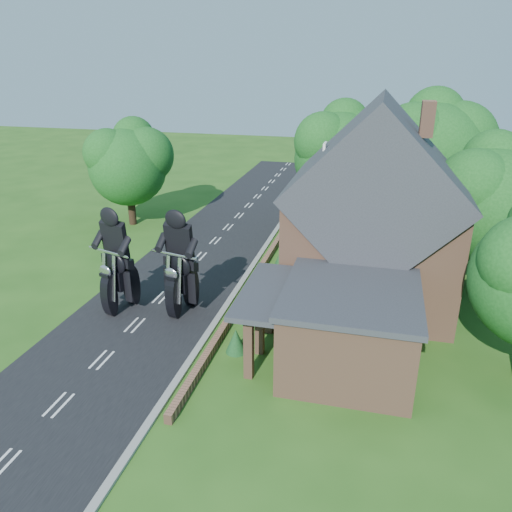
% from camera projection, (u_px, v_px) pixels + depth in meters
% --- Properties ---
extents(ground, '(120.00, 120.00, 0.00)m').
position_uv_depth(ground, '(135.00, 325.00, 23.64)').
color(ground, '#275417').
rests_on(ground, ground).
extents(road, '(7.00, 80.00, 0.02)m').
position_uv_depth(road, '(135.00, 325.00, 23.64)').
color(road, black).
rests_on(road, ground).
extents(kerb, '(0.30, 80.00, 0.12)m').
position_uv_depth(kerb, '(208.00, 334.00, 22.79)').
color(kerb, gray).
rests_on(kerb, ground).
extents(garden_wall, '(0.30, 22.00, 0.40)m').
position_uv_depth(garden_wall, '(249.00, 287.00, 27.09)').
color(garden_wall, '#906249').
rests_on(garden_wall, ground).
extents(house, '(9.54, 8.64, 10.24)m').
position_uv_depth(house, '(373.00, 217.00, 25.03)').
color(house, '#906249').
rests_on(house, ground).
extents(annex, '(7.05, 5.94, 3.44)m').
position_uv_depth(annex, '(346.00, 327.00, 20.02)').
color(annex, '#906249').
rests_on(annex, ground).
extents(tree_house_right, '(6.51, 6.00, 8.40)m').
position_uv_depth(tree_house_right, '(498.00, 196.00, 25.67)').
color(tree_house_right, black).
rests_on(tree_house_right, ground).
extents(tree_behind_house, '(7.81, 7.20, 10.08)m').
position_uv_depth(tree_behind_house, '(438.00, 149.00, 32.61)').
color(tree_behind_house, black).
rests_on(tree_behind_house, ground).
extents(tree_behind_left, '(6.94, 6.40, 9.16)m').
position_uv_depth(tree_behind_left, '(346.00, 150.00, 35.05)').
color(tree_behind_left, black).
rests_on(tree_behind_left, ground).
extents(tree_far_road, '(6.08, 5.60, 7.84)m').
position_uv_depth(tree_far_road, '(133.00, 160.00, 36.08)').
color(tree_far_road, black).
rests_on(tree_far_road, ground).
extents(shrub_a, '(0.90, 0.90, 1.10)m').
position_uv_depth(shrub_a, '(236.00, 341.00, 21.34)').
color(shrub_a, '#133C1A').
rests_on(shrub_a, ground).
extents(shrub_b, '(0.90, 0.90, 1.10)m').
position_uv_depth(shrub_b, '(251.00, 314.00, 23.58)').
color(shrub_b, '#133C1A').
rests_on(shrub_b, ground).
extents(shrub_c, '(0.90, 0.90, 1.10)m').
position_uv_depth(shrub_c, '(263.00, 291.00, 25.83)').
color(shrub_c, '#133C1A').
rests_on(shrub_c, ground).
extents(shrub_d, '(0.90, 0.90, 1.10)m').
position_uv_depth(shrub_d, '(282.00, 256.00, 30.33)').
color(shrub_d, '#133C1A').
rests_on(shrub_d, ground).
extents(shrub_e, '(0.90, 0.90, 1.10)m').
position_uv_depth(shrub_e, '(290.00, 242.00, 32.58)').
color(shrub_e, '#133C1A').
rests_on(shrub_e, ground).
extents(shrub_f, '(0.90, 0.90, 1.10)m').
position_uv_depth(shrub_f, '(296.00, 230.00, 34.82)').
color(shrub_f, '#133C1A').
rests_on(shrub_f, ground).
extents(motorcycle_lead, '(0.81, 1.77, 1.60)m').
position_uv_depth(motorcycle_lead, '(183.00, 297.00, 24.62)').
color(motorcycle_lead, black).
rests_on(motorcycle_lead, ground).
extents(motorcycle_follow, '(0.92, 1.78, 1.61)m').
position_uv_depth(motorcycle_follow, '(121.00, 295.00, 24.83)').
color(motorcycle_follow, black).
rests_on(motorcycle_follow, ground).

